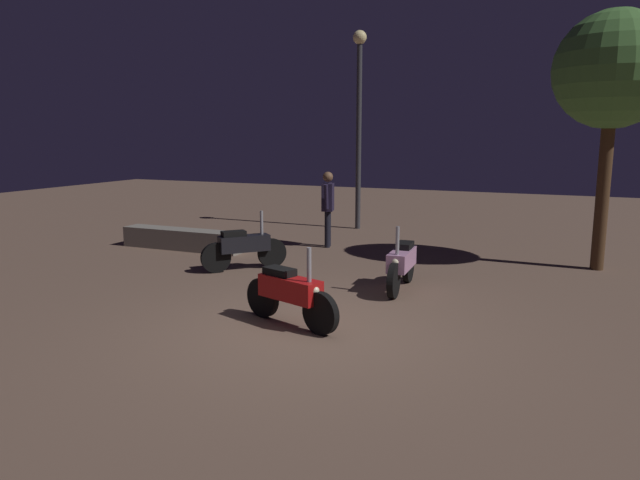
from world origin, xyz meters
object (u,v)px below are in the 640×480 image
person_rider_beside (328,202)px  motorcycle_red_foreground (290,294)px  motorcycle_pink_parked_left (402,264)px  streetlamp_near (359,106)px  motorcycle_black_parked_right (244,247)px

person_rider_beside → motorcycle_red_foreground: bearing=93.5°
motorcycle_pink_parked_left → streetlamp_near: size_ratio=0.32×
motorcycle_pink_parked_left → person_rider_beside: 3.97m
motorcycle_black_parked_right → person_rider_beside: bearing=31.0°
motorcycle_red_foreground → motorcycle_pink_parked_left: 2.53m
motorcycle_red_foreground → motorcycle_black_parked_right: (-2.25, 2.59, 0.00)m
person_rider_beside → streetlamp_near: streetlamp_near is taller
motorcycle_red_foreground → streetlamp_near: bearing=122.8°
motorcycle_pink_parked_left → streetlamp_near: bearing=-156.9°
motorcycle_black_parked_right → streetlamp_near: size_ratio=0.25×
motorcycle_red_foreground → motorcycle_black_parked_right: 3.43m
motorcycle_red_foreground → motorcycle_pink_parked_left: (0.87, 2.38, 0.00)m
motorcycle_black_parked_right → motorcycle_pink_parked_left: bearing=-51.5°
motorcycle_red_foreground → streetlamp_near: (-1.97, 8.13, 2.83)m
motorcycle_black_parked_right → person_rider_beside: size_ratio=0.76×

